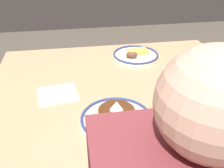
{
  "coord_description": "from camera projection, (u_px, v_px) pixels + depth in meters",
  "views": [
    {
      "loc": [
        0.2,
        0.91,
        1.28
      ],
      "look_at": [
        0.05,
        0.04,
        0.75
      ],
      "focal_mm": 40.5,
      "sensor_mm": 36.0,
      "label": 1
    }
  ],
  "objects": [
    {
      "name": "dining_table",
      "position": [
        122.0,
        103.0,
        1.13
      ],
      "size": [
        1.12,
        0.91,
        0.72
      ],
      "color": "tan",
      "rests_on": "ground_plane"
    },
    {
      "name": "plate_near_main",
      "position": [
        136.0,
        55.0,
        1.32
      ],
      "size": [
        0.24,
        0.24,
        0.05
      ],
      "color": "silver",
      "rests_on": "dining_table"
    },
    {
      "name": "plate_center_pancakes",
      "position": [
        116.0,
        118.0,
        0.86
      ],
      "size": [
        0.25,
        0.25,
        0.09
      ],
      "color": "white",
      "rests_on": "dining_table"
    },
    {
      "name": "paper_napkin",
      "position": [
        58.0,
        94.0,
        1.02
      ],
      "size": [
        0.17,
        0.16,
        0.0
      ],
      "primitive_type": "cube",
      "rotation": [
        0.0,
        0.0,
        0.17
      ],
      "color": "white",
      "rests_on": "dining_table"
    },
    {
      "name": "fork_near",
      "position": [
        181.0,
        67.0,
        1.22
      ],
      "size": [
        0.2,
        0.03,
        0.01
      ],
      "color": "silver",
      "rests_on": "dining_table"
    },
    {
      "name": "tea_spoon",
      "position": [
        195.0,
        86.0,
        1.06
      ],
      "size": [
        0.19,
        0.09,
        0.01
      ],
      "color": "silver",
      "rests_on": "dining_table"
    }
  ]
}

